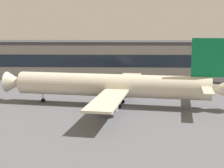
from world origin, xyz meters
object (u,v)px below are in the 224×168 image
airliner (115,86)px  fuel_truck (218,78)px  follow_me_car (27,80)px  baggage_tug (78,79)px  pushback_tractor (174,81)px

airliner → fuel_truck: 51.26m
airliner → fuel_truck: airliner is taller
fuel_truck → airliner: bearing=-135.7°
follow_me_car → baggage_tug: bearing=7.0°
airliner → follow_me_car: bearing=133.6°
pushback_tractor → airliner: bearing=-122.0°
pushback_tractor → baggage_tug: 34.67m
airliner → follow_me_car: airliner is taller
follow_me_car → baggage_tug: size_ratio=1.19×
airliner → pushback_tractor: size_ratio=10.99×
pushback_tractor → follow_me_car: follow_me_car is taller
fuel_truck → baggage_tug: size_ratio=2.35×
fuel_truck → baggage_tug: (-50.63, 0.21, -0.80)m
pushback_tractor → baggage_tug: baggage_tug is taller
fuel_truck → follow_me_car: bearing=-178.3°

